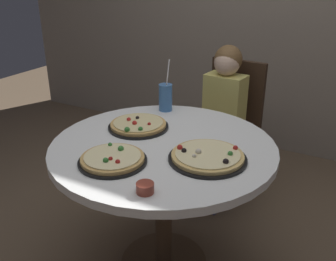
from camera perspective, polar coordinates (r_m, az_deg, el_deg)
dining_table at (r=1.88m, az=-0.73°, el=-5.04°), size 1.10×1.10×0.75m
chair_wooden at (r=2.73m, az=9.36°, el=1.53°), size 0.44×0.44×0.95m
diner_child at (r=2.59m, az=7.58°, el=-0.67°), size 0.29×0.42×1.08m
pizza_veggie at (r=1.67m, az=-8.41°, el=-4.32°), size 0.30×0.30×0.05m
pizza_cheese at (r=1.68m, az=6.02°, el=-3.96°), size 0.35×0.35×0.05m
pizza_pepperoni at (r=2.01m, az=-4.54°, el=0.84°), size 0.32×0.32×0.05m
soda_cup at (r=2.23m, az=-0.38°, el=5.06°), size 0.08×0.08×0.31m
sauce_bowl at (r=1.45m, az=-3.50°, el=-8.69°), size 0.07×0.07×0.04m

